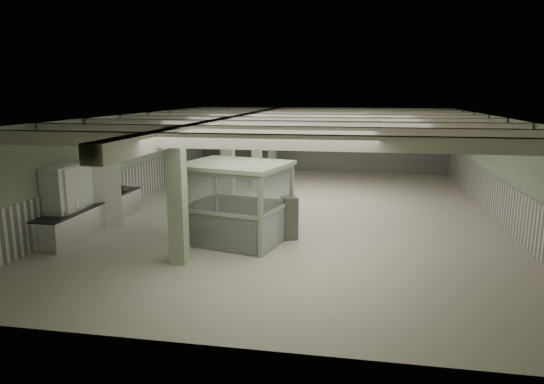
% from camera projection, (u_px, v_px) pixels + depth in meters
% --- Properties ---
extents(floor, '(20.00, 20.00, 0.00)m').
position_uv_depth(floor, '(300.00, 213.00, 18.25)').
color(floor, beige).
rests_on(floor, ground).
extents(ceiling, '(14.00, 20.00, 0.02)m').
position_uv_depth(ceiling, '(301.00, 116.00, 17.53)').
color(ceiling, silver).
rests_on(ceiling, wall_back).
extents(wall_back, '(14.00, 0.02, 3.60)m').
position_uv_depth(wall_back, '(322.00, 140.00, 27.53)').
color(wall_back, '#A2B792').
rests_on(wall_back, floor).
extents(wall_front, '(14.00, 0.02, 3.60)m').
position_uv_depth(wall_front, '(231.00, 251.00, 8.25)').
color(wall_front, '#A2B792').
rests_on(wall_front, floor).
extents(wall_left, '(0.02, 20.00, 3.60)m').
position_uv_depth(wall_left, '(124.00, 161.00, 19.10)').
color(wall_left, '#A2B792').
rests_on(wall_left, floor).
extents(wall_right, '(0.02, 20.00, 3.60)m').
position_uv_depth(wall_right, '(502.00, 171.00, 16.68)').
color(wall_right, '#A2B792').
rests_on(wall_right, floor).
extents(wainscot_left, '(0.05, 19.90, 1.50)m').
position_uv_depth(wainscot_left, '(127.00, 187.00, 19.31)').
color(wainscot_left, silver).
rests_on(wainscot_left, floor).
extents(wainscot_right, '(0.05, 19.90, 1.50)m').
position_uv_depth(wainscot_right, '(499.00, 200.00, 16.90)').
color(wainscot_right, silver).
rests_on(wainscot_right, floor).
extents(wainscot_back, '(13.90, 0.05, 1.50)m').
position_uv_depth(wainscot_back, '(321.00, 158.00, 27.72)').
color(wainscot_back, silver).
rests_on(wainscot_back, floor).
extents(girder, '(0.45, 19.90, 0.40)m').
position_uv_depth(girder, '(234.00, 122.00, 18.00)').
color(girder, silver).
rests_on(girder, ceiling).
extents(beam_a, '(13.90, 0.35, 0.32)m').
position_uv_depth(beam_a, '(260.00, 142.00, 10.33)').
color(beam_a, silver).
rests_on(beam_a, ceiling).
extents(beam_b, '(13.90, 0.35, 0.32)m').
position_uv_depth(beam_b, '(279.00, 132.00, 12.74)').
color(beam_b, silver).
rests_on(beam_b, ceiling).
extents(beam_c, '(13.90, 0.35, 0.32)m').
position_uv_depth(beam_c, '(292.00, 126.00, 15.15)').
color(beam_c, silver).
rests_on(beam_c, ceiling).
extents(beam_d, '(13.90, 0.35, 0.32)m').
position_uv_depth(beam_d, '(301.00, 121.00, 17.56)').
color(beam_d, silver).
rests_on(beam_d, ceiling).
extents(beam_e, '(13.90, 0.35, 0.32)m').
position_uv_depth(beam_e, '(308.00, 118.00, 19.97)').
color(beam_e, silver).
rests_on(beam_e, ceiling).
extents(beam_f, '(13.90, 0.35, 0.32)m').
position_uv_depth(beam_f, '(314.00, 115.00, 22.38)').
color(beam_f, silver).
rests_on(beam_f, ceiling).
extents(beam_g, '(13.90, 0.35, 0.32)m').
position_uv_depth(beam_g, '(318.00, 113.00, 24.79)').
color(beam_g, silver).
rests_on(beam_g, ceiling).
extents(column_a, '(0.42, 0.42, 3.60)m').
position_uv_depth(column_a, '(177.00, 197.00, 12.54)').
color(column_a, '#A5B995').
rests_on(column_a, floor).
extents(column_b, '(0.42, 0.42, 3.60)m').
position_uv_depth(column_b, '(228.00, 168.00, 17.36)').
color(column_b, '#A5B995').
rests_on(column_b, floor).
extents(column_c, '(0.42, 0.42, 3.60)m').
position_uv_depth(column_c, '(257.00, 151.00, 22.18)').
color(column_c, '#A5B995').
rests_on(column_c, floor).
extents(column_d, '(0.42, 0.42, 3.60)m').
position_uv_depth(column_d, '(272.00, 143.00, 26.03)').
color(column_d, '#A5B995').
rests_on(column_d, floor).
extents(pendant_front, '(0.44, 0.44, 0.22)m').
position_uv_depth(pendant_front, '(298.00, 147.00, 12.73)').
color(pendant_front, '#2A382A').
rests_on(pendant_front, ceiling).
extents(pendant_mid, '(0.44, 0.44, 0.22)m').
position_uv_depth(pendant_mid, '(316.00, 131.00, 18.03)').
color(pendant_mid, '#2A382A').
rests_on(pendant_mid, ceiling).
extents(pendant_back, '(0.44, 0.44, 0.22)m').
position_uv_depth(pendant_back, '(325.00, 123.00, 22.85)').
color(pendant_back, '#2A382A').
rests_on(pendant_back, ceiling).
extents(prep_counter, '(0.94, 5.40, 0.91)m').
position_uv_depth(prep_counter, '(92.00, 215.00, 16.07)').
color(prep_counter, silver).
rests_on(prep_counter, floor).
extents(pitcher_near, '(0.24, 0.26, 0.27)m').
position_uv_depth(pitcher_near, '(95.00, 197.00, 16.17)').
color(pitcher_near, silver).
rests_on(pitcher_near, prep_counter).
extents(pitcher_far, '(0.27, 0.29, 0.32)m').
position_uv_depth(pitcher_far, '(109.00, 192.00, 16.82)').
color(pitcher_far, silver).
rests_on(pitcher_far, prep_counter).
extents(veg_colander, '(0.40, 0.40, 0.17)m').
position_uv_depth(veg_colander, '(123.00, 188.00, 17.89)').
color(veg_colander, '#47464C').
rests_on(veg_colander, prep_counter).
extents(orange_bowl, '(0.28, 0.28, 0.09)m').
position_uv_depth(orange_bowl, '(63.00, 214.00, 14.22)').
color(orange_bowl, '#B2B2B7').
rests_on(orange_bowl, prep_counter).
extents(walkin_cooler, '(1.18, 2.62, 2.40)m').
position_uv_depth(walkin_cooler, '(77.00, 197.00, 15.30)').
color(walkin_cooler, white).
rests_on(walkin_cooler, floor).
extents(guard_booth, '(3.49, 3.16, 2.40)m').
position_uv_depth(guard_booth, '(235.00, 187.00, 14.55)').
color(guard_booth, '#95AE8B').
rests_on(guard_booth, floor).
extents(filing_cabinet, '(0.62, 0.73, 1.32)m').
position_uv_depth(filing_cabinet, '(289.00, 217.00, 14.97)').
color(filing_cabinet, '#56584A').
rests_on(filing_cabinet, floor).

